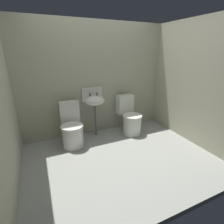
% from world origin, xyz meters
% --- Properties ---
extents(ground_plane, '(3.40, 2.49, 0.08)m').
position_xyz_m(ground_plane, '(0.00, 0.00, -0.04)').
color(ground_plane, gray).
extents(wall_back, '(3.40, 0.10, 2.22)m').
position_xyz_m(wall_back, '(0.00, 1.10, 1.11)').
color(wall_back, '#A0A288').
rests_on(wall_back, ground).
extents(wall_right, '(0.10, 2.29, 2.22)m').
position_xyz_m(wall_right, '(1.55, 0.10, 1.11)').
color(wall_right, '#A4A38A').
rests_on(wall_right, ground).
extents(toilet_left, '(0.43, 0.62, 0.78)m').
position_xyz_m(toilet_left, '(-0.62, 0.70, 0.32)').
color(toilet_left, silver).
rests_on(toilet_left, ground).
extents(toilet_right, '(0.43, 0.62, 0.78)m').
position_xyz_m(toilet_right, '(0.61, 0.70, 0.32)').
color(toilet_right, silver).
rests_on(toilet_right, ground).
extents(sink, '(0.42, 0.35, 0.99)m').
position_xyz_m(sink, '(-0.11, 0.88, 0.75)').
color(sink, '#4A5652').
rests_on(sink, ground).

